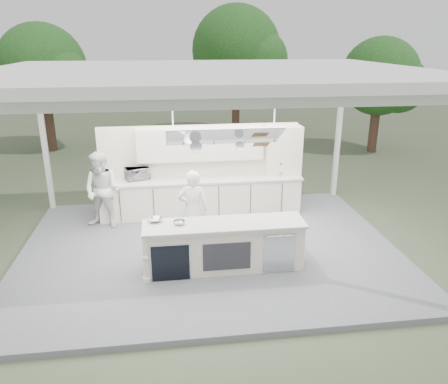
{
  "coord_description": "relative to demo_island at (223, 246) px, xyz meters",
  "views": [
    {
      "loc": [
        -0.83,
        -8.46,
        4.41
      ],
      "look_at": [
        0.37,
        0.4,
        1.23
      ],
      "focal_mm": 35.0,
      "sensor_mm": 36.0,
      "label": 1
    }
  ],
  "objects": [
    {
      "name": "head_chef",
      "position": [
        -0.51,
        0.95,
        0.39
      ],
      "size": [
        0.7,
        0.52,
        1.74
      ],
      "primitive_type": "imported",
      "rotation": [
        0.0,
        0.0,
        2.96
      ],
      "color": "white",
      "rests_on": "stage_deck"
    },
    {
      "name": "back_wall_unit",
      "position": [
        0.27,
        3.03,
        0.98
      ],
      "size": [
        5.05,
        0.48,
        2.25
      ],
      "color": "white",
      "rests_on": "stage_deck"
    },
    {
      "name": "demo_island",
      "position": [
        0.0,
        0.0,
        0.0
      ],
      "size": [
        3.1,
        0.79,
        0.95
      ],
      "color": "white",
      "rests_on": "stage_deck"
    },
    {
      "name": "tree_cluster",
      "position": [
        -0.34,
        10.68,
        2.69
      ],
      "size": [
        19.55,
        9.4,
        5.85
      ],
      "color": "#4C3426",
      "rests_on": "ground"
    },
    {
      "name": "stage_deck",
      "position": [
        -0.18,
        0.91,
        -0.54
      ],
      "size": [
        8.0,
        6.0,
        0.12
      ],
      "primitive_type": "cube",
      "color": "slate",
      "rests_on": "ground"
    },
    {
      "name": "toaster_oven",
      "position": [
        -1.76,
        2.99,
        0.63
      ],
      "size": [
        0.65,
        0.54,
        0.31
      ],
      "primitive_type": "imported",
      "rotation": [
        0.0,
        0.0,
        0.35
      ],
      "color": "#BBBDC2",
      "rests_on": "back_counter"
    },
    {
      "name": "back_counter",
      "position": [
        -0.18,
        2.81,
        0.0
      ],
      "size": [
        5.08,
        0.72,
        0.95
      ],
      "color": "white",
      "rests_on": "stage_deck"
    },
    {
      "name": "sous_chef",
      "position": [
        -2.54,
        2.34,
        0.44
      ],
      "size": [
        1.09,
        0.98,
        1.83
      ],
      "primitive_type": "imported",
      "rotation": [
        0.0,
        0.0,
        -0.39
      ],
      "color": "white",
      "rests_on": "stage_deck"
    },
    {
      "name": "bowl_small",
      "position": [
        -0.83,
        0.07,
        0.51
      ],
      "size": [
        0.24,
        0.24,
        0.07
      ],
      "primitive_type": "imported",
      "rotation": [
        0.0,
        0.0,
        -0.09
      ],
      "color": "#AFB1B6",
      "rests_on": "demo_island"
    },
    {
      "name": "bowl_large",
      "position": [
        -1.28,
        0.26,
        0.51
      ],
      "size": [
        0.29,
        0.29,
        0.07
      ],
      "primitive_type": "imported",
      "rotation": [
        0.0,
        0.0,
        0.08
      ],
      "color": "#B2B4B9",
      "rests_on": "demo_island"
    },
    {
      "name": "tent",
      "position": [
        -0.18,
        0.9,
        3.11
      ],
      "size": [
        8.2,
        6.2,
        3.86
      ],
      "color": "white",
      "rests_on": "ground"
    },
    {
      "name": "ground",
      "position": [
        -0.18,
        0.91,
        -0.6
      ],
      "size": [
        90.0,
        90.0,
        0.0
      ],
      "primitive_type": "plane",
      "color": "#465037",
      "rests_on": "ground"
    }
  ]
}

